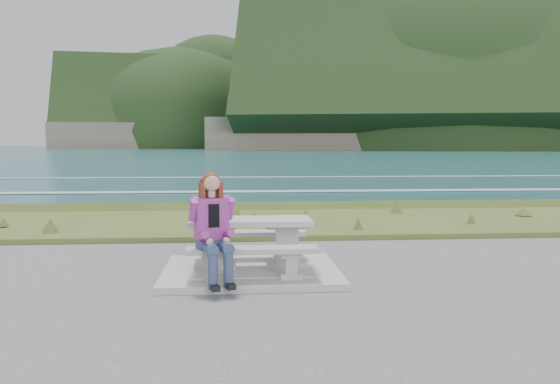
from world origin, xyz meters
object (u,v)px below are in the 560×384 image
at_px(picnic_table, 251,230).
at_px(bench_seaward, 250,237).
at_px(bench_landward, 252,255).
at_px(seated_woman, 215,243).

distance_m(picnic_table, bench_seaward, 0.74).
xyz_separation_m(bench_landward, seated_woman, (-0.50, -0.13, 0.20)).
height_order(picnic_table, bench_landward, picnic_table).
distance_m(bench_landward, seated_woman, 0.56).
relative_size(bench_seaward, seated_woman, 1.21).
height_order(picnic_table, bench_seaward, picnic_table).
bearing_deg(seated_woman, bench_seaward, 54.19).
xyz_separation_m(bench_landward, bench_seaward, (0.00, 1.40, 0.00)).
bearing_deg(bench_landward, seated_woman, -164.99).
distance_m(picnic_table, seated_woman, 0.97).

